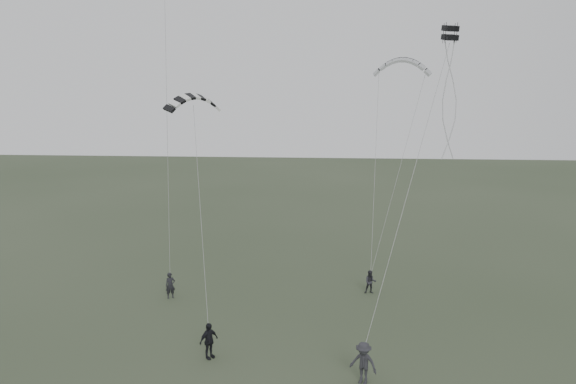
# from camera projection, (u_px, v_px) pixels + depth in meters

# --- Properties ---
(ground) EXTENTS (140.00, 140.00, 0.00)m
(ground) POSITION_uv_depth(u_px,v_px,m) (252.00, 340.00, 29.05)
(ground) COLOR #323F29
(ground) RESTS_ON ground
(flyer_left) EXTENTS (0.70, 0.61, 1.62)m
(flyer_left) POSITION_uv_depth(u_px,v_px,m) (170.00, 285.00, 34.55)
(flyer_left) COLOR black
(flyer_left) RESTS_ON ground
(flyer_right) EXTENTS (0.73, 0.57, 1.49)m
(flyer_right) POSITION_uv_depth(u_px,v_px,m) (370.00, 282.00, 35.33)
(flyer_right) COLOR #28282E
(flyer_right) RESTS_ON ground
(flyer_center) EXTENTS (1.01, 1.09, 1.79)m
(flyer_center) POSITION_uv_depth(u_px,v_px,m) (209.00, 341.00, 27.03)
(flyer_center) COLOR black
(flyer_center) RESTS_ON ground
(flyer_far) EXTENTS (1.44, 1.18, 1.94)m
(flyer_far) POSITION_uv_depth(u_px,v_px,m) (363.00, 363.00, 24.76)
(flyer_far) COLOR #28282C
(flyer_far) RESTS_ON ground
(kite_pale_large) EXTENTS (3.98, 1.92, 1.74)m
(kite_pale_large) POSITION_uv_depth(u_px,v_px,m) (402.00, 60.00, 37.37)
(kite_pale_large) COLOR #A5A8AA
(kite_pale_large) RESTS_ON flyer_right
(kite_striped) EXTENTS (3.37, 3.05, 1.48)m
(kite_striped) POSITION_uv_depth(u_px,v_px,m) (193.00, 96.00, 33.00)
(kite_striped) COLOR black
(kite_striped) RESTS_ON flyer_center
(kite_box) EXTENTS (0.87, 0.92, 0.81)m
(kite_box) POSITION_uv_depth(u_px,v_px,m) (450.00, 33.00, 28.50)
(kite_box) COLOR black
(kite_box) RESTS_ON flyer_far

